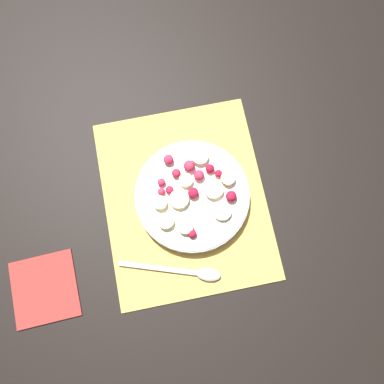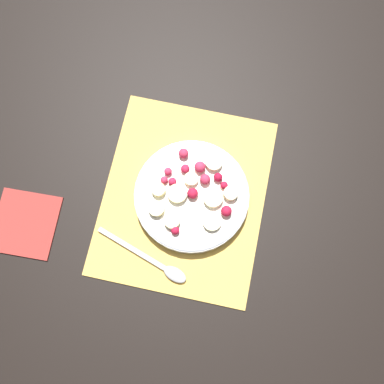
# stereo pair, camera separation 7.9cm
# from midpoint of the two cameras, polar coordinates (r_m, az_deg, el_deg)

# --- Properties ---
(ground_plane) EXTENTS (3.00, 3.00, 0.00)m
(ground_plane) POSITION_cam_midpoint_polar(r_m,az_deg,el_deg) (0.83, -3.65, -1.56)
(ground_plane) COLOR black
(placemat) EXTENTS (0.37, 0.31, 0.01)m
(placemat) POSITION_cam_midpoint_polar(r_m,az_deg,el_deg) (0.82, -3.66, -1.51)
(placemat) COLOR #E0B251
(placemat) RESTS_ON ground_plane
(fruit_bowl) EXTENTS (0.22, 0.22, 0.05)m
(fruit_bowl) POSITION_cam_midpoint_polar(r_m,az_deg,el_deg) (0.81, -2.73, -0.80)
(fruit_bowl) COLOR silver
(fruit_bowl) RESTS_ON placemat
(spoon) EXTENTS (0.08, 0.19, 0.01)m
(spoon) POSITION_cam_midpoint_polar(r_m,az_deg,el_deg) (0.80, -3.17, -11.19)
(spoon) COLOR #B2B2B7
(spoon) RESTS_ON placemat
(napkin) EXTENTS (0.13, 0.12, 0.01)m
(napkin) POSITION_cam_midpoint_polar(r_m,az_deg,el_deg) (0.86, -21.64, -12.45)
(napkin) COLOR #A3332D
(napkin) RESTS_ON ground_plane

